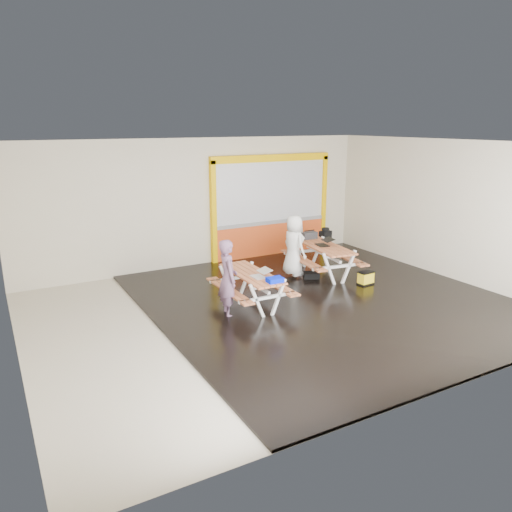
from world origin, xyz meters
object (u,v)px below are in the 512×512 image
person_left (228,278)px  blue_pouch (275,280)px  picnic_table_left (251,281)px  picnic_table_right (323,252)px  fluke_bag (366,278)px  toolbox (309,235)px  laptop_right (324,243)px  person_right (294,245)px  dark_case (311,275)px  laptop_left (261,275)px  backpack (325,238)px

person_left → blue_pouch: 0.96m
picnic_table_left → blue_pouch: (0.12, -0.78, 0.23)m
picnic_table_right → fluke_bag: picnic_table_right is taller
blue_pouch → fluke_bag: 3.12m
blue_pouch → toolbox: toolbox is taller
picnic_table_right → person_left: person_left is taller
fluke_bag → laptop_right: bearing=111.6°
person_right → dark_case: 0.89m
person_left → toolbox: bearing=-49.1°
toolbox → laptop_right: bearing=-95.9°
person_right → toolbox: 1.00m
picnic_table_right → laptop_right: bearing=-80.9°
picnic_table_left → dark_case: size_ratio=5.00×
laptop_left → fluke_bag: bearing=3.8°
picnic_table_left → person_right: size_ratio=1.27×
person_left → toolbox: person_left is taller
person_left → fluke_bag: size_ratio=4.11×
toolbox → dark_case: (-0.50, -0.85, -0.82)m
picnic_table_left → toolbox: size_ratio=4.66×
person_right → person_left: bearing=116.0°
picnic_table_left → toolbox: bearing=32.8°
picnic_table_right → dark_case: bearing=-166.7°
picnic_table_right → fluke_bag: size_ratio=5.75×
toolbox → backpack: (0.66, 0.16, -0.18)m
dark_case → person_right: bearing=137.6°
person_left → dark_case: 3.20m
person_left → laptop_left: person_left is taller
person_left → laptop_right: 3.54m
dark_case → backpack: bearing=41.0°
toolbox → dark_case: toolbox is taller
laptop_right → dark_case: laptop_right is taller
toolbox → blue_pouch: bearing=-135.9°
dark_case → fluke_bag: fluke_bag is taller
person_left → laptop_left: (0.70, -0.13, 0.01)m
person_left → laptop_left: bearing=-89.8°
picnic_table_right → dark_case: 0.68m
person_left → blue_pouch: person_left is taller
person_right → blue_pouch: bearing=135.0°
picnic_table_left → blue_pouch: size_ratio=6.07×
picnic_table_left → person_right: (1.91, 1.24, 0.29)m
picnic_table_left → laptop_right: size_ratio=4.17×
blue_pouch → person_left: bearing=144.3°
picnic_table_right → blue_pouch: picnic_table_right is taller
laptop_left → dark_case: 2.65m
person_left → backpack: 4.60m
laptop_left → backpack: bearing=34.0°
laptop_left → backpack: (3.38, 2.28, -0.06)m
blue_pouch → fluke_bag: size_ratio=0.81×
laptop_left → laptop_right: (2.63, 1.33, 0.08)m
picnic_table_left → blue_pouch: 0.82m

